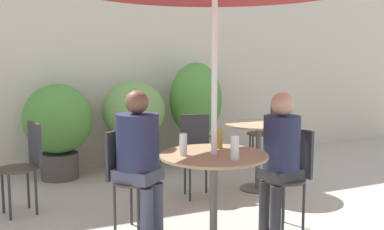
# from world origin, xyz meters

# --- Properties ---
(storefront_wall) EXTENTS (10.00, 0.06, 3.00)m
(storefront_wall) POSITION_xyz_m (0.00, 3.27, 1.50)
(storefront_wall) COLOR beige
(storefront_wall) RESTS_ON ground_plane
(cafe_table_near) EXTENTS (0.82, 0.82, 0.75)m
(cafe_table_near) POSITION_xyz_m (-0.14, 0.22, 0.59)
(cafe_table_near) COLOR #514C47
(cafe_table_near) RESTS_ON ground_plane
(cafe_table_far) EXTENTS (0.76, 0.76, 0.75)m
(cafe_table_far) POSITION_xyz_m (1.03, 1.42, 0.58)
(cafe_table_far) COLOR #514C47
(cafe_table_far) RESTS_ON ground_plane
(bistro_chair_0) EXTENTS (0.38, 0.37, 0.86)m
(bistro_chair_0) POSITION_xyz_m (0.67, 0.34, 0.52)
(bistro_chair_0) COLOR #42382D
(bistro_chair_0) RESTS_ON ground_plane
(bistro_chair_1) EXTENTS (0.42, 0.42, 0.86)m
(bistro_chair_1) POSITION_xyz_m (-0.64, 0.87, 0.52)
(bistro_chair_1) COLOR #42382D
(bistro_chair_1) RESTS_ON ground_plane
(bistro_chair_2) EXTENTS (0.42, 0.42, 0.86)m
(bistro_chair_2) POSITION_xyz_m (1.73, 2.30, 0.52)
(bistro_chair_2) COLOR #42382D
(bistro_chair_2) RESTS_ON ground_plane
(bistro_chair_3) EXTENTS (0.37, 0.39, 0.86)m
(bistro_chair_3) POSITION_xyz_m (0.32, 1.52, 0.52)
(bistro_chair_3) COLOR #42382D
(bistro_chair_3) RESTS_ON ground_plane
(bistro_chair_5) EXTENTS (0.39, 0.37, 0.86)m
(bistro_chair_5) POSITION_xyz_m (-1.37, 1.68, 0.52)
(bistro_chair_5) COLOR #42382D
(bistro_chair_5) RESTS_ON ground_plane
(seated_person_0) EXTENTS (0.33, 0.31, 1.19)m
(seated_person_0) POSITION_xyz_m (0.54, 0.32, 0.71)
(seated_person_0) COLOR #2D2D33
(seated_person_0) RESTS_ON ground_plane
(seated_person_1) EXTENTS (0.44, 0.45, 1.21)m
(seated_person_1) POSITION_xyz_m (-0.56, 0.76, 0.71)
(seated_person_1) COLOR #42475B
(seated_person_1) RESTS_ON ground_plane
(beer_glass_0) EXTENTS (0.06, 0.06, 0.16)m
(beer_glass_0) POSITION_xyz_m (-0.36, 0.29, 0.83)
(beer_glass_0) COLOR silver
(beer_glass_0) RESTS_ON cafe_table_near
(beer_glass_1) EXTENTS (0.06, 0.06, 0.18)m
(beer_glass_1) POSITION_xyz_m (-0.09, -0.01, 0.84)
(beer_glass_1) COLOR silver
(beer_glass_1) RESTS_ON cafe_table_near
(beer_glass_2) EXTENTS (0.07, 0.07, 0.16)m
(beer_glass_2) POSITION_xyz_m (-0.00, 0.41, 0.83)
(beer_glass_2) COLOR #B28433
(beer_glass_2) RESTS_ON cafe_table_near
(potted_plant_0) EXTENTS (0.82, 0.82, 1.15)m
(potted_plant_0) POSITION_xyz_m (-0.92, 2.79, 0.68)
(potted_plant_0) COLOR #47423D
(potted_plant_0) RESTS_ON ground_plane
(potted_plant_1) EXTENTS (0.80, 0.80, 1.17)m
(potted_plant_1) POSITION_xyz_m (0.02, 2.78, 0.71)
(potted_plant_1) COLOR slate
(potted_plant_1) RESTS_ON ground_plane
(potted_plant_2) EXTENTS (0.71, 0.71, 1.40)m
(potted_plant_2) POSITION_xyz_m (0.89, 2.76, 0.81)
(potted_plant_2) COLOR slate
(potted_plant_2) RESTS_ON ground_plane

